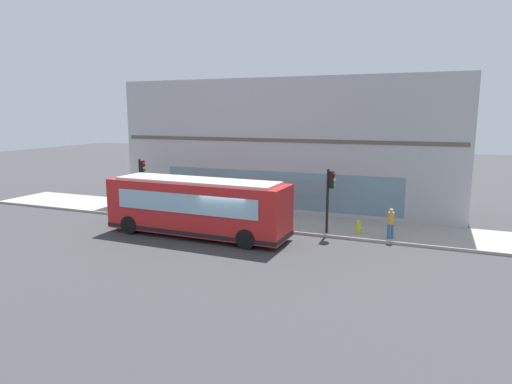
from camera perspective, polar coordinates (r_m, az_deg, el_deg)
The scene contains 11 objects.
ground at distance 22.92m, azimuth -3.30°, elevation -6.41°, with size 120.00×120.00×0.00m, color #38383A.
sidewalk_curb at distance 27.14m, azimuth 0.99°, elevation -3.62°, with size 4.33×40.00×0.15m, color #9E9991.
building_corner at distance 31.32m, azimuth 4.41°, elevation 6.13°, with size 6.07×22.90×8.74m.
city_bus_nearside at distance 23.87m, azimuth -7.62°, elevation -1.97°, with size 2.82×10.10×3.07m.
traffic_light_near_corner at distance 23.77m, azimuth 9.52°, elevation 0.40°, with size 0.32×0.49×3.46m.
traffic_light_down_block at distance 29.06m, azimuth -14.48°, elevation 2.03°, with size 0.32×0.49×3.50m.
fire_hydrant at distance 24.42m, azimuth 13.05°, elevation -4.38°, with size 0.35×0.35×0.74m.
pedestrian_walking_along_curb at distance 29.65m, azimuth -11.18°, elevation -0.63°, with size 0.32×0.32×1.64m.
pedestrian_by_light_pole at distance 23.72m, azimuth 16.96°, elevation -3.64°, with size 0.32×0.32×1.58m.
pedestrian_near_building_entrance at distance 27.39m, azimuth -6.15°, elevation -1.19°, with size 0.32×0.32×1.77m.
newspaper_vending_box at distance 25.56m, azimuth 0.01°, elevation -3.26°, with size 0.44×0.43×0.90m.
Camera 1 is at (-19.87, -9.41, 6.49)m, focal length 31.10 mm.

